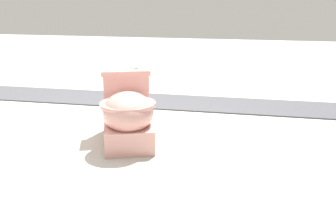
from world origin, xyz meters
name	(u,v)px	position (x,y,z in m)	size (l,w,h in m)	color
ground_plane	(95,138)	(0.00, 0.00, 0.00)	(14.00, 14.00, 0.00)	#B7B2A8
gravel_strip	(184,103)	(-1.12, 0.50, 0.01)	(0.56, 8.00, 0.01)	#4C4C51
toilet	(128,113)	(0.02, 0.27, 0.22)	(0.72, 0.56, 0.52)	#E09E93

